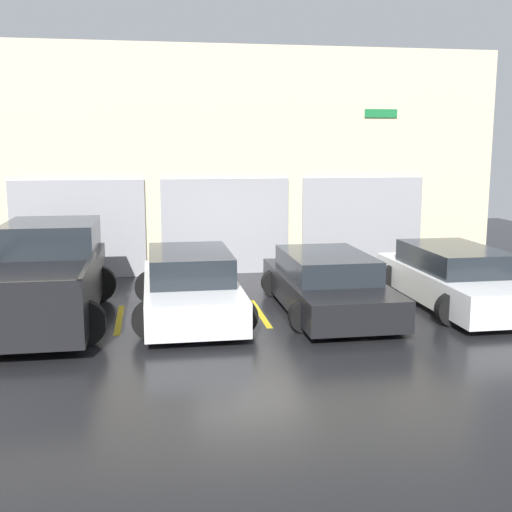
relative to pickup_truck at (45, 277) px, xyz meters
name	(u,v)px	position (x,y,z in m)	size (l,w,h in m)	color
ground_plane	(250,299)	(4.21, 0.98, -0.84)	(28.00, 28.00, 0.00)	black
shophouse_building	(231,164)	(4.20, 4.27, 2.05)	(14.54, 0.68, 5.91)	beige
pickup_truck	(45,277)	(0.00, 0.00, 0.00)	(2.56, 5.11, 1.80)	black
sedan_white	(454,278)	(8.42, -0.25, -0.25)	(2.18, 4.73, 1.24)	white
sedan_side	(327,284)	(5.61, -0.25, -0.28)	(2.24, 4.63, 1.19)	black
van_right	(190,286)	(2.81, -0.25, -0.23)	(2.25, 4.39, 1.31)	white
parking_stripe_left	(119,319)	(1.40, -0.28, -0.84)	(0.12, 2.20, 0.01)	gold
parking_stripe_centre	(260,313)	(4.21, -0.28, -0.84)	(0.12, 2.20, 0.01)	gold
parking_stripe_right	(391,308)	(7.01, -0.28, -0.84)	(0.12, 2.20, 0.01)	gold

